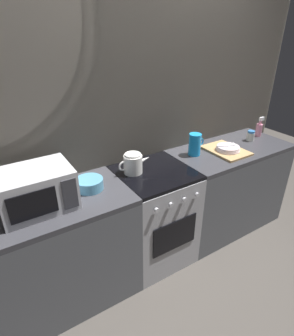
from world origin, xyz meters
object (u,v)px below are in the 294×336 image
at_px(spray_bottle, 259,129).
at_px(dish_pile, 227,149).
at_px(mixing_bowl, 89,184).
at_px(microwave, 36,189).
at_px(stove_unit, 154,216).
at_px(kettle, 133,163).
at_px(spice_jar, 251,136).
at_px(pitcher, 195,144).

bearing_deg(spray_bottle, dish_pile, -168.87).
xyz_separation_m(mixing_bowl, dish_pile, (1.33, -0.07, -0.02)).
distance_m(microwave, mixing_bowl, 0.38).
distance_m(stove_unit, dish_pile, 0.92).
height_order(microwave, kettle, microwave).
relative_size(kettle, spice_jar, 2.71).
bearing_deg(kettle, stove_unit, -25.77).
relative_size(kettle, pitcher, 1.42).
relative_size(mixing_bowl, spice_jar, 1.90).
xyz_separation_m(microwave, dish_pile, (1.70, -0.03, -0.11)).
relative_size(pitcher, dish_pile, 0.50).
xyz_separation_m(microwave, mixing_bowl, (0.37, 0.04, -0.10)).
relative_size(microwave, mixing_bowl, 2.30).
bearing_deg(kettle, spray_bottle, 0.04).
relative_size(microwave, kettle, 1.62).
distance_m(dish_pile, spray_bottle, 0.61).
xyz_separation_m(microwave, spray_bottle, (2.29, 0.08, -0.06)).
xyz_separation_m(kettle, mixing_bowl, (-0.39, -0.05, -0.04)).
bearing_deg(spice_jar, stove_unit, -178.43).
distance_m(pitcher, spice_jar, 0.71).
distance_m(spice_jar, spray_bottle, 0.19).
height_order(kettle, spice_jar, kettle).
height_order(mixing_bowl, dish_pile, mixing_bowl).
distance_m(stove_unit, pitcher, 0.74).
bearing_deg(kettle, dish_pile, -6.98).
xyz_separation_m(stove_unit, microwave, (-0.92, -0.01, 0.59)).
xyz_separation_m(kettle, dish_pile, (0.94, -0.12, -0.06)).
distance_m(kettle, spice_jar, 1.36).
distance_m(pitcher, dish_pile, 0.33).
xyz_separation_m(microwave, pitcher, (1.40, 0.08, -0.03)).
height_order(dish_pile, spray_bottle, spray_bottle).
bearing_deg(spray_bottle, spice_jar, -166.23).
relative_size(stove_unit, pitcher, 4.50).
height_order(microwave, mixing_bowl, microwave).
bearing_deg(microwave, stove_unit, 0.42).
bearing_deg(microwave, spray_bottle, 2.08).
bearing_deg(stove_unit, pitcher, 9.08).
distance_m(stove_unit, kettle, 0.56).
xyz_separation_m(pitcher, dish_pile, (0.30, -0.12, -0.08)).
bearing_deg(spray_bottle, mixing_bowl, -178.60).
relative_size(dish_pile, spray_bottle, 1.97).
distance_m(microwave, spray_bottle, 2.29).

